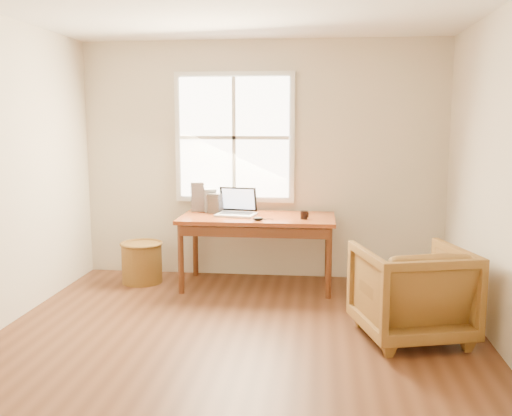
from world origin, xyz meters
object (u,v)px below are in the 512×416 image
(desk, at_px, (257,218))
(cd_stack_a, at_px, (210,200))
(coffee_mug, at_px, (304,215))
(wicker_stool, at_px, (142,263))
(armchair, at_px, (411,292))
(laptop, at_px, (236,200))

(desk, relative_size, cd_stack_a, 6.37)
(desk, distance_m, coffee_mug, 0.50)
(wicker_stool, relative_size, coffee_mug, 5.14)
(armchair, bearing_deg, laptop, -54.69)
(armchair, bearing_deg, desk, -59.02)
(cd_stack_a, bearing_deg, desk, -23.39)
(armchair, xyz_separation_m, cd_stack_a, (-1.92, 1.55, 0.50))
(wicker_stool, bearing_deg, armchair, -26.53)
(desk, height_order, coffee_mug, coffee_mug)
(wicker_stool, xyz_separation_m, coffee_mug, (1.74, -0.11, 0.58))
(laptop, bearing_deg, armchair, -30.62)
(coffee_mug, bearing_deg, armchair, -64.18)
(coffee_mug, bearing_deg, desk, 156.39)
(desk, xyz_separation_m, laptop, (-0.22, -0.00, 0.18))
(armchair, height_order, laptop, laptop)
(wicker_stool, xyz_separation_m, laptop, (1.03, -0.00, 0.70))
(laptop, relative_size, cd_stack_a, 1.81)
(coffee_mug, bearing_deg, laptop, 160.55)
(wicker_stool, distance_m, cd_stack_a, 1.00)
(armchair, xyz_separation_m, coffee_mug, (-0.89, 1.20, 0.41))
(desk, relative_size, coffee_mug, 19.21)
(armchair, distance_m, coffee_mug, 1.55)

